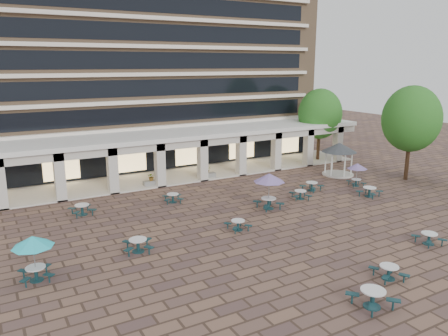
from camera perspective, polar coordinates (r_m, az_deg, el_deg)
The scene contains 21 objects.
ground at distance 29.89m, azimuth 4.37°, elevation -7.54°, with size 120.00×120.00×0.00m, color brown.
apartment_building at distance 51.07m, azimuth -12.03°, elevation 15.33°, with size 40.00×15.50×25.20m.
retail_arcade at distance 41.73m, azimuth -6.92°, elevation 2.75°, with size 42.00×6.60×4.40m.
picnic_table_1 at distance 21.50m, azimuth 18.85°, elevation -15.63°, with size 1.97×1.97×0.85m.
picnic_table_2 at distance 24.29m, azimuth 20.74°, elevation -12.49°, with size 1.89×1.89×0.72m.
picnic_table_3 at distance 29.57m, azimuth 25.21°, elevation -8.22°, with size 1.76×1.76×0.71m.
picnic_table_4 at distance 23.94m, azimuth -23.71°, elevation -8.99°, with size 2.06×2.06×2.38m.
picnic_table_5 at distance 28.98m, azimuth 1.84°, elevation -7.35°, with size 1.54×1.54×0.68m.
picnic_table_6 at distance 32.71m, azimuth 5.92°, elevation -1.45°, with size 2.36×2.36×2.73m.
picnic_table_7 at distance 37.96m, azimuth 18.47°, elevation -2.87°, with size 2.08×2.08×0.79m.
picnic_table_8 at distance 26.27m, azimuth -11.17°, elevation -9.73°, with size 2.02×2.02×0.78m.
picnic_table_9 at distance 34.79m, azimuth -6.70°, elevation -3.81°, with size 1.80×1.80×0.70m.
picnic_table_10 at distance 35.92m, azimuth 9.95°, elevation -3.35°, with size 1.92×1.92×0.71m.
picnic_table_11 at distance 40.52m, azimuth 17.01°, elevation 0.13°, with size 1.79×1.79×2.07m.
picnic_table_12 at distance 33.38m, azimuth -18.05°, elevation -5.08°, with size 1.83×1.83×0.77m.
picnic_table_13 at distance 38.43m, azimuth 11.39°, elevation -2.27°, with size 1.97×1.97×0.75m.
gazebo at distance 44.00m, azimuth 14.80°, elevation 2.15°, with size 3.42×3.42×3.18m.
tree_east_a at distance 43.78m, azimuth 23.28°, elevation 5.91°, with size 5.29×5.29×8.82m.
tree_east_c at distance 49.89m, azimuth 12.42°, elevation 6.92°, with size 4.84×4.84×8.06m.
planter_left at distance 39.59m, azimuth -9.43°, elevation -1.63°, with size 1.50×0.70×1.26m.
planter_right at distance 41.79m, azimuth -2.16°, elevation -0.78°, with size 1.50×0.66×1.14m.
Camera 1 is at (-15.65, -23.11, 10.71)m, focal length 35.00 mm.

